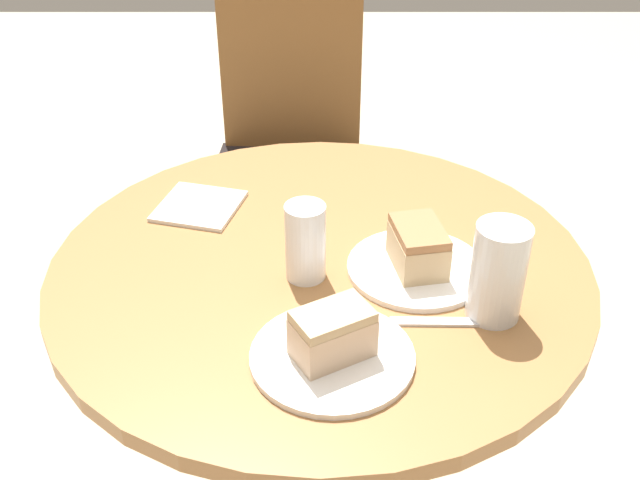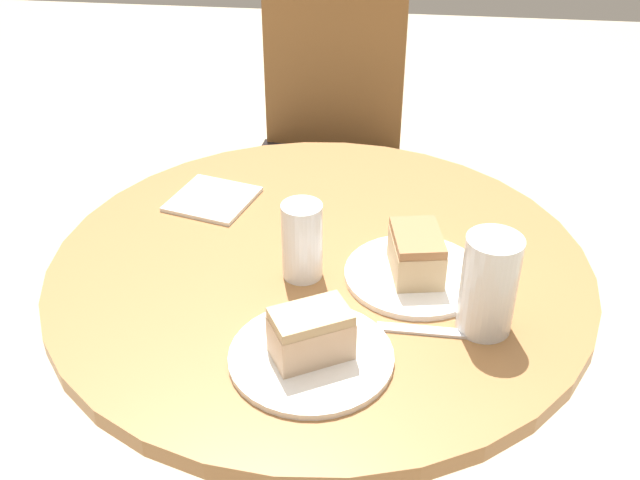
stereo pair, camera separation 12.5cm
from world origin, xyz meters
TOP-DOWN VIEW (x-y plane):
  - table at (0.00, 0.00)m, footprint 0.91×0.91m
  - chair at (-0.09, 0.88)m, footprint 0.45×0.47m
  - plate_near at (0.16, -0.03)m, footprint 0.23×0.23m
  - plate_far at (0.02, -0.25)m, footprint 0.24×0.24m
  - cake_slice_near at (0.16, -0.03)m, footprint 0.10×0.12m
  - cake_slice_far at (0.02, -0.25)m, footprint 0.13×0.11m
  - glass_lemonade at (0.26, -0.15)m, footprint 0.08×0.08m
  - glass_water at (-0.02, -0.05)m, footprint 0.07×0.07m
  - napkin_stack at (-0.23, 0.17)m, footprint 0.18×0.18m
  - fork at (0.19, -0.17)m, footprint 0.17×0.02m

SIDE VIEW (x-z plane):
  - chair at x=-0.09m, z-range 0.02..0.96m
  - table at x=0.00m, z-range 0.18..0.93m
  - fork at x=0.19m, z-range 0.75..0.75m
  - napkin_stack at x=-0.23m, z-range 0.75..0.75m
  - plate_near at x=0.16m, z-range 0.75..0.76m
  - plate_far at x=0.02m, z-range 0.75..0.76m
  - cake_slice_far at x=0.02m, z-range 0.75..0.83m
  - cake_slice_near at x=0.16m, z-range 0.75..0.83m
  - glass_water at x=-0.02m, z-range 0.74..0.87m
  - glass_lemonade at x=0.26m, z-range 0.74..0.89m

